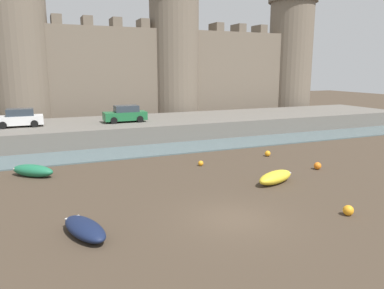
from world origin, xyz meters
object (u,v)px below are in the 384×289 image
mooring_buoy_mid_mud (348,210)px  car_quay_east (19,118)px  mooring_buoy_off_centre (318,166)px  rowboat_near_channel_right (33,170)px  mooring_buoy_near_channel (201,163)px  car_quay_centre_west (125,114)px  rowboat_near_channel_left (275,177)px  rowboat_foreground_right (85,228)px  mooring_buoy_near_shore (268,154)px

mooring_buoy_mid_mud → car_quay_east: size_ratio=0.12×
mooring_buoy_off_centre → mooring_buoy_mid_mud: bearing=-121.7°
rowboat_near_channel_right → mooring_buoy_near_channel: 11.18m
mooring_buoy_mid_mud → car_quay_centre_west: (-5.08, 23.65, 2.19)m
rowboat_near_channel_left → car_quay_centre_west: 18.84m
rowboat_foreground_right → mooring_buoy_near_shore: rowboat_foreground_right is taller
rowboat_foreground_right → car_quay_east: 22.04m
rowboat_foreground_right → rowboat_near_channel_right: size_ratio=1.10×
rowboat_foreground_right → mooring_buoy_mid_mud: bearing=-12.3°
rowboat_foreground_right → car_quay_centre_west: 22.21m
mooring_buoy_near_channel → car_quay_east: 17.96m
mooring_buoy_near_channel → car_quay_east: size_ratio=0.09×
mooring_buoy_mid_mud → car_quay_centre_west: bearing=102.1°
rowboat_foreground_right → mooring_buoy_near_shore: (15.21, 9.17, -0.11)m
rowboat_near_channel_left → mooring_buoy_near_shore: 7.16m
rowboat_near_channel_right → car_quay_centre_west: (8.59, 10.78, 2.04)m
mooring_buoy_near_channel → rowboat_near_channel_left: bearing=-66.1°
mooring_buoy_near_shore → car_quay_east: bearing=145.1°
rowboat_near_channel_left → rowboat_foreground_right: size_ratio=0.97×
mooring_buoy_off_centre → mooring_buoy_near_shore: 4.74m
mooring_buoy_near_channel → car_quay_centre_west: 12.98m
mooring_buoy_near_shore → car_quay_centre_west: bearing=125.6°
rowboat_near_channel_right → car_quay_east: size_ratio=0.71×
rowboat_foreground_right → car_quay_centre_west: (6.66, 21.08, 2.11)m
mooring_buoy_near_channel → mooring_buoy_mid_mud: (2.63, -11.10, 0.06)m
rowboat_near_channel_left → mooring_buoy_mid_mud: bearing=-88.2°
mooring_buoy_near_shore → car_quay_east: size_ratio=0.11×
mooring_buoy_mid_mud → car_quay_east: (-14.58, 24.32, 2.19)m
rowboat_foreground_right → mooring_buoy_near_shore: 17.76m
rowboat_near_channel_left → mooring_buoy_near_channel: size_ratio=8.35×
rowboat_near_channel_right → mooring_buoy_near_channel: (11.04, -1.77, -0.22)m
rowboat_near_channel_right → mooring_buoy_near_shore: size_ratio=6.52×
rowboat_near_channel_left → rowboat_near_channel_right: (-13.49, 7.29, 0.02)m
rowboat_near_channel_left → car_quay_east: bearing=127.5°
mooring_buoy_off_centre → mooring_buoy_mid_mud: mooring_buoy_off_centre is taller
car_quay_east → rowboat_near_channel_left: bearing=-52.5°
mooring_buoy_near_channel → mooring_buoy_near_shore: size_ratio=0.84×
rowboat_near_channel_left → mooring_buoy_near_channel: rowboat_near_channel_left is taller
rowboat_near_channel_left → car_quay_centre_west: car_quay_centre_west is taller
rowboat_near_channel_left → car_quay_centre_west: (-4.90, 18.07, 2.05)m
rowboat_near_channel_right → car_quay_centre_west: car_quay_centre_west is taller
mooring_buoy_mid_mud → rowboat_near_channel_left: bearing=91.8°
mooring_buoy_mid_mud → car_quay_centre_west: size_ratio=0.12×
mooring_buoy_near_channel → mooring_buoy_near_shore: bearing=5.9°
mooring_buoy_near_channel → mooring_buoy_mid_mud: size_ratio=0.75×
mooring_buoy_near_shore → mooring_buoy_mid_mud: size_ratio=0.90×
rowboat_near_channel_left → car_quay_centre_west: size_ratio=0.76×
car_quay_centre_west → rowboat_near_channel_left: bearing=-74.8°
mooring_buoy_off_centre → car_quay_east: bearing=137.7°
mooring_buoy_off_centre → car_quay_centre_west: size_ratio=0.12×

